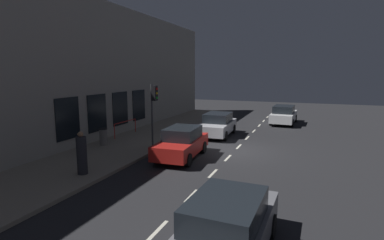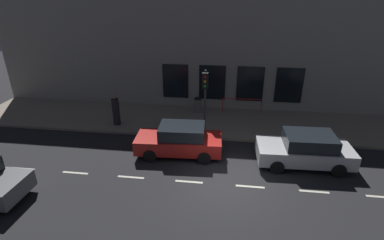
{
  "view_description": "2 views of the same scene",
  "coord_description": "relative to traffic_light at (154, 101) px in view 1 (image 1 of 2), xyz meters",
  "views": [
    {
      "loc": [
        -3.76,
        16.39,
        4.4
      ],
      "look_at": [
        1.9,
        1.85,
        1.93
      ],
      "focal_mm": 28.19,
      "sensor_mm": 36.0,
      "label": 1
    },
    {
      "loc": [
        -10.52,
        0.09,
        7.68
      ],
      "look_at": [
        2.17,
        1.76,
        1.95
      ],
      "focal_mm": 27.85,
      "sensor_mm": 36.0,
      "label": 2
    }
  ],
  "objects": [
    {
      "name": "parked_car_3",
      "position": [
        -6.22,
        -11.84,
        -2.01
      ],
      "size": [
        2.06,
        4.62,
        1.58
      ],
      "rotation": [
        0.0,
        0.0,
        3.1
      ],
      "color": "silver",
      "rests_on": "ground"
    },
    {
      "name": "building_facade",
      "position": [
        4.39,
        -1.36,
        1.63
      ],
      "size": [
        0.65,
        32.0,
        8.87
      ],
      "color": "gray",
      "rests_on": "ground"
    },
    {
      "name": "trash_bin",
      "position": [
        3.04,
        0.7,
        -2.16
      ],
      "size": [
        0.48,
        0.48,
        0.99
      ],
      "color": "slate",
      "rests_on": "sidewalk"
    },
    {
      "name": "parked_car_1",
      "position": [
        -2.31,
        -4.92,
        -2.01
      ],
      "size": [
        2.09,
        4.35,
        1.58
      ],
      "rotation": [
        0.0,
        0.0,
        0.04
      ],
      "color": "#B7B7BC",
      "rests_on": "ground"
    },
    {
      "name": "parked_car_0",
      "position": [
        -2.14,
        1.03,
        -2.01
      ],
      "size": [
        2.01,
        4.28,
        1.58
      ],
      "rotation": [
        0.0,
        0.0,
        0.05
      ],
      "color": "red",
      "rests_on": "ground"
    },
    {
      "name": "parked_car_2",
      "position": [
        -6.55,
        8.57,
        -2.01
      ],
      "size": [
        1.97,
        4.35,
        1.58
      ],
      "rotation": [
        0.0,
        0.0,
        3.11
      ],
      "color": "slate",
      "rests_on": "ground"
    },
    {
      "name": "ground_plane",
      "position": [
        -4.41,
        -1.36,
        -2.8
      ],
      "size": [
        60.0,
        60.0,
        0.0
      ],
      "primitive_type": "plane",
      "color": "#232326"
    },
    {
      "name": "traffic_light",
      "position": [
        0.0,
        0.0,
        0.0
      ],
      "size": [
        0.45,
        0.32,
        3.61
      ],
      "color": "#424244",
      "rests_on": "sidewalk"
    },
    {
      "name": "sidewalk",
      "position": [
        1.84,
        -1.36,
        -2.73
      ],
      "size": [
        4.5,
        32.0,
        0.15
      ],
      "color": "gray",
      "rests_on": "ground"
    },
    {
      "name": "pedestrian_0",
      "position": [
        0.58,
        5.3,
        -1.82
      ],
      "size": [
        0.6,
        0.6,
        1.83
      ],
      "rotation": [
        0.0,
        0.0,
        5.49
      ],
      "color": "#232328",
      "rests_on": "sidewalk"
    },
    {
      "name": "lane_centre_line",
      "position": [
        -4.41,
        -2.36,
        -2.8
      ],
      "size": [
        0.12,
        27.2,
        0.01
      ],
      "color": "beige",
      "rests_on": "ground"
    },
    {
      "name": "red_railing",
      "position": [
        3.38,
        -2.13,
        -1.91
      ],
      "size": [
        0.05,
        2.55,
        0.97
      ],
      "color": "red",
      "rests_on": "sidewalk"
    }
  ]
}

